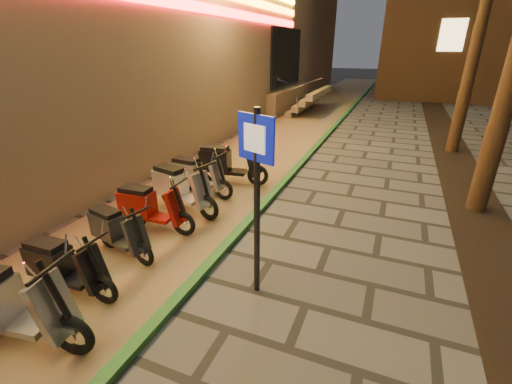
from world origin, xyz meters
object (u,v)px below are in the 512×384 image
at_px(scooter_5, 5,304).
at_px(scooter_9, 179,187).
at_px(scooter_6, 62,266).
at_px(scooter_11, 225,163).
at_px(scooter_10, 195,175).
at_px(pedestrian_sign, 256,181).
at_px(scooter_7, 116,230).
at_px(scooter_8, 148,207).

xyz_separation_m(scooter_5, scooter_9, (-0.20, 3.95, -0.02)).
relative_size(scooter_6, scooter_9, 0.85).
height_order(scooter_6, scooter_11, scooter_11).
bearing_deg(scooter_11, scooter_6, -101.13).
xyz_separation_m(scooter_9, scooter_10, (-0.14, 0.90, -0.04)).
xyz_separation_m(pedestrian_sign, scooter_6, (-2.61, -1.11, -1.30)).
relative_size(scooter_7, scooter_11, 0.79).
bearing_deg(scooter_7, scooter_10, 103.67).
xyz_separation_m(scooter_6, scooter_8, (-0.08, 2.04, 0.03)).
distance_m(scooter_6, scooter_9, 3.03).
bearing_deg(scooter_9, scooter_7, -77.97).
bearing_deg(pedestrian_sign, scooter_10, 155.67).
relative_size(scooter_5, scooter_10, 1.12).
height_order(pedestrian_sign, scooter_10, pedestrian_sign).
bearing_deg(scooter_6, scooter_7, 90.59).
distance_m(scooter_7, scooter_9, 1.90).
distance_m(scooter_5, scooter_11, 5.81).
bearing_deg(scooter_5, scooter_7, 87.43).
bearing_deg(scooter_10, scooter_9, -77.77).
bearing_deg(scooter_9, scooter_6, -76.68).
relative_size(scooter_9, scooter_11, 0.96).
bearing_deg(pedestrian_sign, scooter_9, 165.07).
relative_size(scooter_10, scooter_11, 0.89).
height_order(scooter_5, scooter_7, scooter_5).
distance_m(scooter_5, scooter_7, 2.07).
relative_size(scooter_5, scooter_8, 1.15).
bearing_deg(pedestrian_sign, scooter_8, -177.91).
height_order(scooter_9, scooter_11, scooter_11).
relative_size(scooter_7, scooter_9, 0.82).
distance_m(scooter_6, scooter_10, 3.93).
bearing_deg(scooter_11, scooter_5, -98.98).
bearing_deg(scooter_6, scooter_8, 90.25).
distance_m(scooter_7, scooter_11, 3.77).
height_order(scooter_5, scooter_11, scooter_5).
xyz_separation_m(scooter_5, scooter_7, (-0.23, 2.05, -0.12)).
bearing_deg(scooter_10, scooter_7, -84.35).
height_order(scooter_5, scooter_9, scooter_5).
xyz_separation_m(pedestrian_sign, scooter_10, (-2.76, 2.81, -1.26)).
bearing_deg(scooter_8, scooter_7, -91.40).
relative_size(scooter_9, scooter_10, 1.08).
relative_size(scooter_5, scooter_6, 1.22).
distance_m(scooter_5, scooter_9, 3.96).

